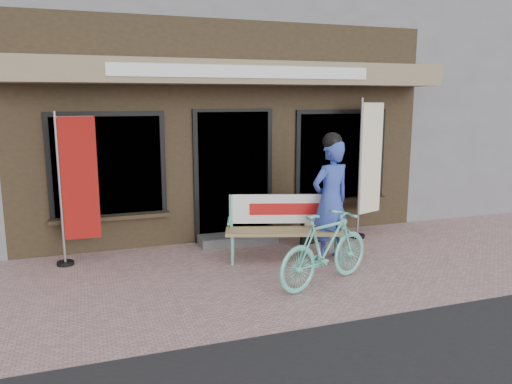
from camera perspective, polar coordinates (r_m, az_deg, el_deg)
name	(u,v)px	position (r m, az deg, el deg)	size (l,w,h in m)	color
ground	(277,278)	(6.78, 2.39, -9.78)	(70.00, 70.00, 0.00)	tan
storefront	(193,69)	(11.13, -7.22, 13.79)	(7.00, 6.77, 6.00)	black
neighbor_right_near	(486,83)	(15.75, 24.85, 11.27)	(10.00, 7.00, 5.60)	slate
bench	(285,222)	(7.42, 3.34, -3.44)	(1.81, 0.96, 0.95)	#69CDB7
person	(331,198)	(7.39, 8.54, -0.67)	(0.73, 0.56, 1.89)	#334AB0
bicycle	(325,249)	(6.46, 7.93, -6.42)	(0.45, 1.60, 0.96)	#69CDB7
nobori_red	(77,187)	(7.49, -19.81, 0.56)	(0.64, 0.25, 2.20)	gray
nobori_cream	(369,166)	(8.77, 12.77, 2.92)	(0.70, 0.37, 2.37)	gray
menu_stand	(311,219)	(8.24, 6.32, -3.10)	(0.41, 0.19, 0.81)	black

